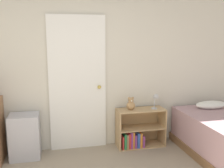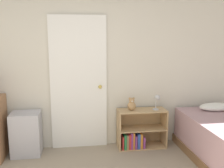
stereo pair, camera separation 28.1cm
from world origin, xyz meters
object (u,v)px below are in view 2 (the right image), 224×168
object	(u,v)px
bookshelf	(138,132)
teddy_bear	(132,105)
storage_bin	(26,134)
desk_lamp	(157,99)

from	to	relation	value
bookshelf	teddy_bear	world-z (taller)	teddy_bear
teddy_bear	storage_bin	bearing A→B (deg)	-179.46
bookshelf	storage_bin	bearing A→B (deg)	-179.45
storage_bin	bookshelf	size ratio (longest dim) A/B	0.85
bookshelf	teddy_bear	xyz separation A→B (m)	(-0.11, -0.00, 0.45)
bookshelf	teddy_bear	distance (m)	0.46
storage_bin	teddy_bear	bearing A→B (deg)	0.54
storage_bin	bookshelf	xyz separation A→B (m)	(1.66, 0.02, -0.08)
desk_lamp	storage_bin	bearing A→B (deg)	179.22
bookshelf	desk_lamp	xyz separation A→B (m)	(0.28, -0.04, 0.53)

